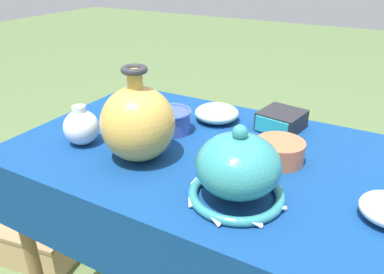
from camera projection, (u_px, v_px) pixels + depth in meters
name	position (u px, v px, depth m)	size (l,w,h in m)	color
display_table	(213.00, 177.00, 1.11)	(1.19, 0.73, 0.76)	olive
vase_tall_bulbous	(138.00, 123.00, 1.01)	(0.20, 0.20, 0.26)	gold
vase_dome_bell	(238.00, 170.00, 0.84)	(0.24, 0.24, 0.19)	teal
mosaic_tile_box	(281.00, 120.00, 1.21)	(0.15, 0.16, 0.06)	#232328
cup_wide_cobalt	(172.00, 120.00, 1.19)	(0.13, 0.13, 0.08)	#3851A8
pot_squat_terracotta	(280.00, 151.00, 1.02)	(0.13, 0.13, 0.06)	#BC6642
bowl_shallow_celadon	(217.00, 113.00, 1.27)	(0.15, 0.15, 0.06)	#A8CCB7
jar_round_porcelain	(81.00, 127.00, 1.11)	(0.10, 0.10, 0.12)	white
wooden_crate	(44.00, 234.00, 1.74)	(0.42, 0.38, 0.19)	tan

